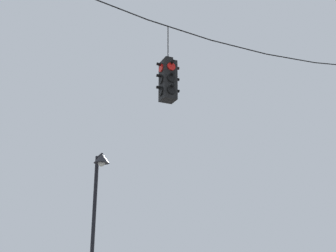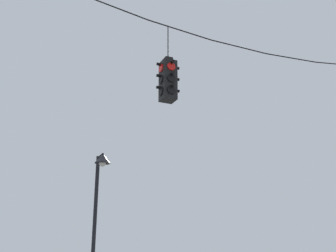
% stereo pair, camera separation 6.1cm
% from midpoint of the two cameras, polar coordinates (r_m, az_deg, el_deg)
% --- Properties ---
extents(span_wire, '(12.34, 0.03, 0.77)m').
position_cam_midpoint_polar(span_wire, '(11.68, 9.77, 11.56)').
color(span_wire, black).
extents(traffic_light_over_intersection, '(0.58, 0.58, 1.97)m').
position_cam_midpoint_polar(traffic_light_over_intersection, '(9.98, 0.18, 6.22)').
color(traffic_light_over_intersection, black).
extents(street_lamp, '(0.49, 0.85, 4.96)m').
position_cam_midpoint_polar(street_lamp, '(13.38, -9.24, -8.99)').
color(street_lamp, black).
rests_on(street_lamp, ground_plane).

